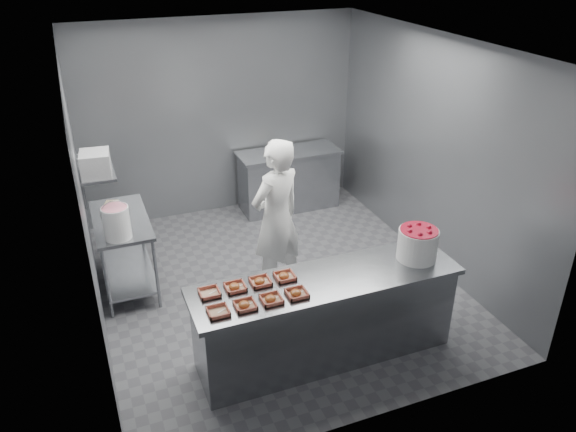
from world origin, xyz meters
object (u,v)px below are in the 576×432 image
(tray_3, at_px, (297,293))
(tray_6, at_px, (260,281))
(back_counter, at_px, (289,179))
(tray_4, at_px, (209,293))
(tray_1, at_px, (245,305))
(tray_7, at_px, (285,276))
(glaze_bucket, at_px, (116,222))
(strawberry_tub, at_px, (418,243))
(tray_0, at_px, (218,311))
(tray_2, at_px, (271,299))
(tray_5, at_px, (235,287))
(appliance, at_px, (96,164))
(prep_table, at_px, (124,242))
(service_counter, at_px, (325,317))
(worker, at_px, (276,219))

(tray_3, distance_m, tray_6, 0.38)
(back_counter, distance_m, tray_4, 3.71)
(tray_1, xyz_separation_m, tray_7, (0.48, 0.29, 0.00))
(tray_3, relative_size, glaze_bucket, 0.43)
(back_counter, height_order, strawberry_tub, strawberry_tub)
(tray_0, xyz_separation_m, tray_6, (0.48, 0.29, 0.00))
(tray_1, distance_m, tray_2, 0.24)
(tray_2, bearing_deg, tray_5, 129.16)
(back_counter, bearing_deg, tray_2, -113.90)
(tray_1, distance_m, appliance, 2.21)
(prep_table, height_order, tray_6, tray_6)
(tray_4, bearing_deg, service_counter, -7.76)
(prep_table, height_order, glaze_bucket, glaze_bucket)
(back_counter, relative_size, glaze_bucket, 3.48)
(prep_table, relative_size, tray_5, 6.40)
(prep_table, relative_size, back_counter, 0.80)
(service_counter, relative_size, prep_table, 2.17)
(prep_table, bearing_deg, tray_3, -58.51)
(tray_0, distance_m, strawberry_tub, 2.07)
(tray_6, xyz_separation_m, glaze_bucket, (-1.11, 1.36, 0.16))
(service_counter, height_order, tray_4, tray_4)
(back_counter, bearing_deg, tray_5, -119.36)
(tray_4, distance_m, strawberry_tub, 2.07)
(service_counter, xyz_separation_m, tray_3, (-0.37, -0.15, 0.47))
(prep_table, bearing_deg, service_counter, -49.76)
(prep_table, bearing_deg, glaze_bucket, -98.29)
(back_counter, distance_m, tray_5, 3.59)
(service_counter, distance_m, tray_5, 0.98)
(back_counter, relative_size, tray_3, 8.01)
(tray_0, distance_m, tray_7, 0.78)
(appliance, bearing_deg, tray_1, -56.40)
(strawberry_tub, bearing_deg, tray_2, -174.43)
(tray_0, height_order, tray_1, tray_1)
(tray_7, bearing_deg, back_counter, 67.81)
(tray_4, relative_size, tray_5, 1.00)
(service_counter, height_order, tray_7, tray_7)
(tray_2, height_order, worker, worker)
(tray_4, relative_size, glaze_bucket, 0.43)
(tray_1, distance_m, worker, 1.61)
(tray_3, bearing_deg, tray_7, 90.00)
(tray_2, height_order, tray_7, same)
(tray_6, bearing_deg, tray_4, 180.00)
(tray_2, distance_m, strawberry_tub, 1.59)
(service_counter, height_order, back_counter, same)
(prep_table, bearing_deg, tray_0, -74.85)
(service_counter, relative_size, tray_2, 13.88)
(tray_5, bearing_deg, tray_1, -90.00)
(service_counter, height_order, tray_6, tray_6)
(back_counter, bearing_deg, glaze_bucket, -146.35)
(tray_0, xyz_separation_m, strawberry_tub, (2.06, 0.15, 0.15))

